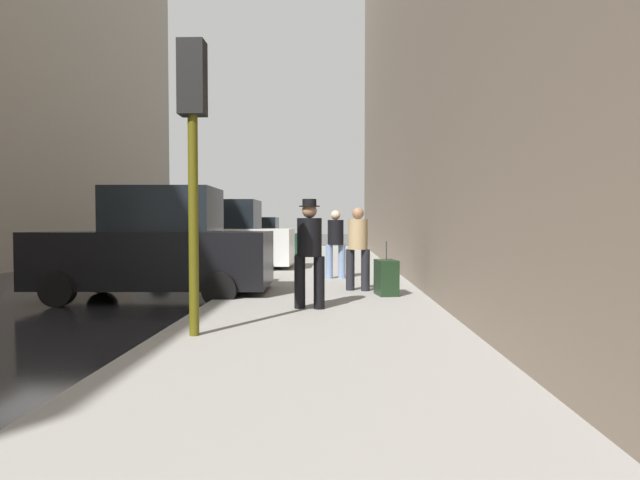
{
  "coord_description": "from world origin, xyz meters",
  "views": [
    {
      "loc": [
        6.25,
        -10.5,
        1.54
      ],
      "look_at": [
        5.67,
        7.67,
        0.93
      ],
      "focal_mm": 28.0,
      "sensor_mm": 36.0,
      "label": 1
    }
  ],
  "objects_px": {
    "pedestrian_in_tan_coat": "(358,244)",
    "pedestrian_in_jeans": "(336,240)",
    "parked_dark_green_sedan": "(252,239)",
    "fire_hydrant": "(282,254)",
    "rolling_suitcase": "(386,277)",
    "parked_white_van": "(220,239)",
    "pedestrian_with_fedora": "(309,248)",
    "parked_black_suv": "(157,248)",
    "traffic_light": "(193,123)"
  },
  "relations": [
    {
      "from": "pedestrian_in_tan_coat",
      "to": "pedestrian_in_jeans",
      "type": "relative_size",
      "value": 1.0
    },
    {
      "from": "parked_dark_green_sedan",
      "to": "fire_hydrant",
      "type": "bearing_deg",
      "value": -69.25
    },
    {
      "from": "rolling_suitcase",
      "to": "parked_white_van",
      "type": "bearing_deg",
      "value": 128.54
    },
    {
      "from": "pedestrian_with_fedora",
      "to": "pedestrian_in_jeans",
      "type": "relative_size",
      "value": 1.04
    },
    {
      "from": "parked_white_van",
      "to": "parked_black_suv",
      "type": "bearing_deg",
      "value": -90.0
    },
    {
      "from": "rolling_suitcase",
      "to": "traffic_light",
      "type": "bearing_deg",
      "value": -127.57
    },
    {
      "from": "parked_black_suv",
      "to": "parked_dark_green_sedan",
      "type": "xyz_separation_m",
      "value": [
        0.0,
        11.35,
        -0.18
      ]
    },
    {
      "from": "traffic_light",
      "to": "rolling_suitcase",
      "type": "height_order",
      "value": "traffic_light"
    },
    {
      "from": "parked_black_suv",
      "to": "parked_dark_green_sedan",
      "type": "height_order",
      "value": "parked_black_suv"
    },
    {
      "from": "traffic_light",
      "to": "pedestrian_in_jeans",
      "type": "height_order",
      "value": "traffic_light"
    },
    {
      "from": "fire_hydrant",
      "to": "pedestrian_in_jeans",
      "type": "xyz_separation_m",
      "value": [
        1.79,
        -4.0,
        0.61
      ]
    },
    {
      "from": "parked_white_van",
      "to": "pedestrian_in_jeans",
      "type": "relative_size",
      "value": 2.7
    },
    {
      "from": "parked_dark_green_sedan",
      "to": "pedestrian_with_fedora",
      "type": "height_order",
      "value": "pedestrian_with_fedora"
    },
    {
      "from": "parked_black_suv",
      "to": "traffic_light",
      "type": "height_order",
      "value": "traffic_light"
    },
    {
      "from": "fire_hydrant",
      "to": "rolling_suitcase",
      "type": "bearing_deg",
      "value": -68.12
    },
    {
      "from": "parked_dark_green_sedan",
      "to": "pedestrian_in_jeans",
      "type": "bearing_deg",
      "value": -67.68
    },
    {
      "from": "parked_white_van",
      "to": "traffic_light",
      "type": "height_order",
      "value": "traffic_light"
    },
    {
      "from": "parked_dark_green_sedan",
      "to": "pedestrian_in_jeans",
      "type": "xyz_separation_m",
      "value": [
        3.6,
        -8.76,
        0.26
      ]
    },
    {
      "from": "pedestrian_in_tan_coat",
      "to": "rolling_suitcase",
      "type": "distance_m",
      "value": 1.03
    },
    {
      "from": "fire_hydrant",
      "to": "pedestrian_in_jeans",
      "type": "height_order",
      "value": "pedestrian_in_jeans"
    },
    {
      "from": "parked_dark_green_sedan",
      "to": "pedestrian_in_tan_coat",
      "type": "distance_m",
      "value": 11.75
    },
    {
      "from": "parked_white_van",
      "to": "rolling_suitcase",
      "type": "xyz_separation_m",
      "value": [
        4.58,
        -5.75,
        -0.54
      ]
    },
    {
      "from": "parked_dark_green_sedan",
      "to": "traffic_light",
      "type": "relative_size",
      "value": 1.17
    },
    {
      "from": "parked_dark_green_sedan",
      "to": "rolling_suitcase",
      "type": "xyz_separation_m",
      "value": [
        4.58,
        -11.67,
        -0.36
      ]
    },
    {
      "from": "pedestrian_with_fedora",
      "to": "parked_black_suv",
      "type": "bearing_deg",
      "value": 149.43
    },
    {
      "from": "pedestrian_with_fedora",
      "to": "rolling_suitcase",
      "type": "bearing_deg",
      "value": 47.99
    },
    {
      "from": "rolling_suitcase",
      "to": "parked_black_suv",
      "type": "bearing_deg",
      "value": 176.03
    },
    {
      "from": "traffic_light",
      "to": "pedestrian_in_jeans",
      "type": "distance_m",
      "value": 6.87
    },
    {
      "from": "pedestrian_with_fedora",
      "to": "rolling_suitcase",
      "type": "distance_m",
      "value": 2.19
    },
    {
      "from": "traffic_light",
      "to": "parked_dark_green_sedan",
      "type": "bearing_deg",
      "value": 96.95
    },
    {
      "from": "parked_dark_green_sedan",
      "to": "parked_black_suv",
      "type": "bearing_deg",
      "value": -90.0
    },
    {
      "from": "parked_black_suv",
      "to": "fire_hydrant",
      "type": "relative_size",
      "value": 6.59
    },
    {
      "from": "parked_black_suv",
      "to": "fire_hydrant",
      "type": "distance_m",
      "value": 6.85
    },
    {
      "from": "pedestrian_in_tan_coat",
      "to": "rolling_suitcase",
      "type": "relative_size",
      "value": 1.64
    },
    {
      "from": "parked_white_van",
      "to": "parked_dark_green_sedan",
      "type": "bearing_deg",
      "value": 90.0
    },
    {
      "from": "traffic_light",
      "to": "pedestrian_in_tan_coat",
      "type": "relative_size",
      "value": 2.11
    },
    {
      "from": "parked_black_suv",
      "to": "pedestrian_in_tan_coat",
      "type": "xyz_separation_m",
      "value": [
        4.06,
        0.33,
        0.07
      ]
    },
    {
      "from": "traffic_light",
      "to": "rolling_suitcase",
      "type": "distance_m",
      "value": 5.01
    },
    {
      "from": "pedestrian_in_tan_coat",
      "to": "parked_black_suv",
      "type": "bearing_deg",
      "value": -175.38
    },
    {
      "from": "traffic_light",
      "to": "rolling_suitcase",
      "type": "bearing_deg",
      "value": 52.43
    },
    {
      "from": "parked_dark_green_sedan",
      "to": "fire_hydrant",
      "type": "relative_size",
      "value": 6.01
    },
    {
      "from": "parked_dark_green_sedan",
      "to": "pedestrian_in_jeans",
      "type": "distance_m",
      "value": 9.48
    },
    {
      "from": "pedestrian_in_tan_coat",
      "to": "traffic_light",
      "type": "bearing_deg",
      "value": -117.77
    },
    {
      "from": "pedestrian_in_tan_coat",
      "to": "pedestrian_in_jeans",
      "type": "bearing_deg",
      "value": 101.51
    },
    {
      "from": "traffic_light",
      "to": "pedestrian_with_fedora",
      "type": "bearing_deg",
      "value": 56.32
    },
    {
      "from": "parked_white_van",
      "to": "pedestrian_in_tan_coat",
      "type": "relative_size",
      "value": 2.7
    },
    {
      "from": "pedestrian_with_fedora",
      "to": "pedestrian_in_jeans",
      "type": "distance_m",
      "value": 4.48
    },
    {
      "from": "parked_black_suv",
      "to": "pedestrian_in_jeans",
      "type": "distance_m",
      "value": 4.43
    },
    {
      "from": "fire_hydrant",
      "to": "rolling_suitcase",
      "type": "relative_size",
      "value": 0.68
    },
    {
      "from": "pedestrian_in_tan_coat",
      "to": "rolling_suitcase",
      "type": "bearing_deg",
      "value": -51.17
    }
  ]
}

